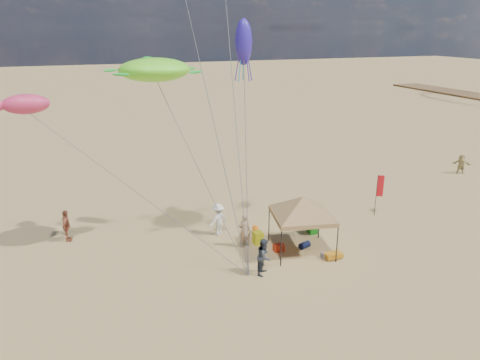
{
  "coord_description": "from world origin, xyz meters",
  "views": [
    {
      "loc": [
        -7.68,
        -17.32,
        11.26
      ],
      "look_at": [
        0.0,
        3.0,
        4.0
      ],
      "focal_mm": 34.19,
      "sensor_mm": 36.0,
      "label": 1
    }
  ],
  "objects_px": {
    "cooler_blue": "(322,219)",
    "person_near_c": "(218,219)",
    "person_near_a": "(244,230)",
    "feather_flag": "(379,188)",
    "cooler_red": "(279,248)",
    "person_near_b": "(264,256)",
    "person_far_a": "(66,226)",
    "beach_cart": "(333,255)",
    "chair_yellow": "(258,238)",
    "canopy_tent": "(303,199)",
    "person_far_c": "(461,164)",
    "chair_green": "(313,227)"
  },
  "relations": [
    {
      "from": "feather_flag",
      "to": "person_far_a",
      "type": "height_order",
      "value": "feather_flag"
    },
    {
      "from": "canopy_tent",
      "to": "cooler_blue",
      "type": "bearing_deg",
      "value": 44.02
    },
    {
      "from": "person_far_a",
      "to": "canopy_tent",
      "type": "bearing_deg",
      "value": -105.87
    },
    {
      "from": "feather_flag",
      "to": "beach_cart",
      "type": "distance_m",
      "value": 7.04
    },
    {
      "from": "cooler_blue",
      "to": "chair_yellow",
      "type": "distance_m",
      "value": 4.95
    },
    {
      "from": "cooler_red",
      "to": "person_far_c",
      "type": "xyz_separation_m",
      "value": [
        19.62,
        7.1,
        0.61
      ]
    },
    {
      "from": "chair_yellow",
      "to": "person_near_c",
      "type": "xyz_separation_m",
      "value": [
        -1.65,
        1.92,
        0.58
      ]
    },
    {
      "from": "feather_flag",
      "to": "person_near_a",
      "type": "relative_size",
      "value": 1.41
    },
    {
      "from": "canopy_tent",
      "to": "person_far_a",
      "type": "relative_size",
      "value": 3.13
    },
    {
      "from": "person_near_a",
      "to": "person_near_c",
      "type": "xyz_separation_m",
      "value": [
        -0.83,
        1.98,
        -0.04
      ]
    },
    {
      "from": "feather_flag",
      "to": "chair_green",
      "type": "distance_m",
      "value": 5.34
    },
    {
      "from": "chair_green",
      "to": "person_near_a",
      "type": "xyz_separation_m",
      "value": [
        -4.3,
        -0.24,
        0.62
      ]
    },
    {
      "from": "cooler_blue",
      "to": "person_far_a",
      "type": "xyz_separation_m",
      "value": [
        -14.51,
        2.79,
        0.71
      ]
    },
    {
      "from": "person_near_c",
      "to": "person_far_c",
      "type": "xyz_separation_m",
      "value": [
        21.97,
        4.01,
        -0.13
      ]
    },
    {
      "from": "cooler_blue",
      "to": "beach_cart",
      "type": "xyz_separation_m",
      "value": [
        -1.83,
        -4.25,
        0.01
      ]
    },
    {
      "from": "canopy_tent",
      "to": "feather_flag",
      "type": "relative_size",
      "value": 2.08
    },
    {
      "from": "person_near_b",
      "to": "person_far_c",
      "type": "relative_size",
      "value": 1.13
    },
    {
      "from": "canopy_tent",
      "to": "person_far_c",
      "type": "bearing_deg",
      "value": 22.06
    },
    {
      "from": "person_near_a",
      "to": "person_near_b",
      "type": "height_order",
      "value": "person_near_a"
    },
    {
      "from": "cooler_red",
      "to": "person_far_c",
      "type": "bearing_deg",
      "value": 19.89
    },
    {
      "from": "person_far_a",
      "to": "chair_yellow",
      "type": "bearing_deg",
      "value": -102.5
    },
    {
      "from": "cooler_red",
      "to": "chair_yellow",
      "type": "height_order",
      "value": "chair_yellow"
    },
    {
      "from": "person_near_a",
      "to": "person_near_c",
      "type": "height_order",
      "value": "person_near_a"
    },
    {
      "from": "person_far_c",
      "to": "canopy_tent",
      "type": "bearing_deg",
      "value": -117.6
    },
    {
      "from": "chair_yellow",
      "to": "person_near_b",
      "type": "height_order",
      "value": "person_near_b"
    },
    {
      "from": "canopy_tent",
      "to": "person_near_c",
      "type": "bearing_deg",
      "value": 134.61
    },
    {
      "from": "canopy_tent",
      "to": "beach_cart",
      "type": "bearing_deg",
      "value": -50.02
    },
    {
      "from": "chair_green",
      "to": "beach_cart",
      "type": "height_order",
      "value": "chair_green"
    },
    {
      "from": "feather_flag",
      "to": "cooler_blue",
      "type": "height_order",
      "value": "feather_flag"
    },
    {
      "from": "cooler_blue",
      "to": "person_far_a",
      "type": "bearing_deg",
      "value": 169.1
    },
    {
      "from": "chair_green",
      "to": "cooler_red",
      "type": "bearing_deg",
      "value": -154.17
    },
    {
      "from": "person_far_a",
      "to": "beach_cart",
      "type": "bearing_deg",
      "value": -108.72
    },
    {
      "from": "person_near_c",
      "to": "feather_flag",
      "type": "bearing_deg",
      "value": 150.9
    },
    {
      "from": "cooler_red",
      "to": "cooler_blue",
      "type": "height_order",
      "value": "same"
    },
    {
      "from": "beach_cart",
      "to": "person_near_c",
      "type": "xyz_separation_m",
      "value": [
        -4.6,
        4.86,
        0.73
      ]
    },
    {
      "from": "beach_cart",
      "to": "person_far_a",
      "type": "relative_size",
      "value": 0.5
    },
    {
      "from": "chair_yellow",
      "to": "person_near_a",
      "type": "distance_m",
      "value": 1.03
    },
    {
      "from": "canopy_tent",
      "to": "person_near_b",
      "type": "relative_size",
      "value": 3.12
    },
    {
      "from": "cooler_red",
      "to": "person_near_a",
      "type": "distance_m",
      "value": 2.04
    },
    {
      "from": "feather_flag",
      "to": "cooler_blue",
      "type": "distance_m",
      "value": 4.12
    },
    {
      "from": "cooler_blue",
      "to": "person_near_c",
      "type": "relative_size",
      "value": 0.29
    },
    {
      "from": "person_near_c",
      "to": "chair_yellow",
      "type": "bearing_deg",
      "value": 106.8
    },
    {
      "from": "person_near_c",
      "to": "cooler_blue",
      "type": "bearing_deg",
      "value": 150.6
    },
    {
      "from": "cooler_blue",
      "to": "beach_cart",
      "type": "height_order",
      "value": "cooler_blue"
    },
    {
      "from": "chair_green",
      "to": "person_far_a",
      "type": "bearing_deg",
      "value": 163.47
    },
    {
      "from": "canopy_tent",
      "to": "feather_flag",
      "type": "xyz_separation_m",
      "value": [
        6.74,
        2.57,
        -1.14
      ]
    },
    {
      "from": "feather_flag",
      "to": "chair_yellow",
      "type": "relative_size",
      "value": 3.89
    },
    {
      "from": "canopy_tent",
      "to": "chair_green",
      "type": "bearing_deg",
      "value": 46.17
    },
    {
      "from": "beach_cart",
      "to": "cooler_blue",
      "type": "bearing_deg",
      "value": 66.67
    },
    {
      "from": "cooler_blue",
      "to": "beach_cart",
      "type": "bearing_deg",
      "value": -113.33
    }
  ]
}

